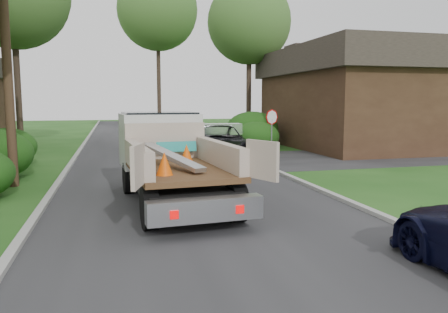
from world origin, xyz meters
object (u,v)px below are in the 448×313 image
tree_center_far (158,10)px  stop_sign (272,124)px  utility_pole (5,29)px  house_right (360,96)px  black_pickup (217,144)px  tree_right_far (249,22)px  flatbed_truck (167,152)px

tree_center_far → stop_sign: bearing=-81.3°
utility_pole → house_right: (18.48, 9.02, -2.01)m
stop_sign → black_pickup: size_ratio=0.39×
utility_pole → tree_right_far: 20.12m
house_right → tree_center_far: size_ratio=0.89×
tree_right_far → tree_center_far: 11.68m
stop_sign → tree_center_far: (-3.20, 21.00, 9.20)m
utility_pole → black_pickup: (7.88, 3.71, -4.29)m
flatbed_truck → tree_right_far: bearing=61.3°
stop_sign → tree_center_far: size_ratio=0.17×
house_right → tree_right_far: 9.72m
tree_right_far → flatbed_truck: (-8.19, -17.97, -7.12)m
black_pickup → tree_center_far: bearing=100.8°
utility_pole → flatbed_truck: (4.79, -2.95, -3.81)m
utility_pole → tree_center_far: bearing=73.4°
tree_center_far → flatbed_truck: 29.70m
tree_right_far → flatbed_truck: bearing=-114.5°
stop_sign → tree_right_far: bearing=78.2°
flatbed_truck → utility_pole: bearing=144.2°
stop_sign → black_pickup: stop_sign is taller
stop_sign → flatbed_truck: (-5.89, -6.97, -0.41)m
utility_pole → black_pickup: utility_pole is taller
tree_center_far → utility_pole: bearing=-106.6°
utility_pole → tree_right_far: size_ratio=0.87×
flatbed_truck → black_pickup: bearing=60.9°
flatbed_truck → house_right: bearing=37.0°
house_right → flatbed_truck: 18.27m
stop_sign → tree_right_far: size_ratio=0.22×
utility_pole → black_pickup: size_ratio=1.57×
house_right → tree_right_far: bearing=132.5°
flatbed_truck → black_pickup: 7.35m
house_right → black_pickup: size_ratio=2.03×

